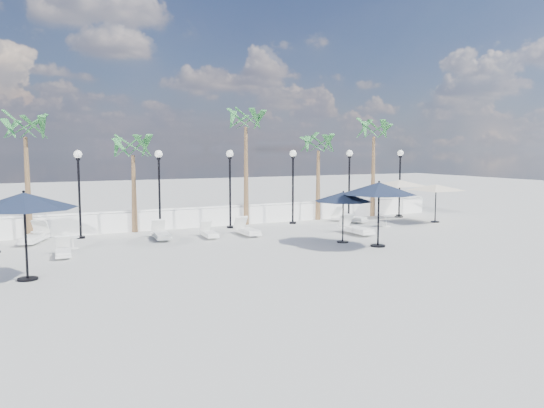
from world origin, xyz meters
name	(u,v)px	position (x,y,z in m)	size (l,w,h in m)	color
ground	(293,250)	(0.00, 0.00, 0.00)	(100.00, 100.00, 0.00)	#AAA9A4
balustrade	(223,216)	(0.00, 7.50, 0.47)	(26.00, 0.30, 1.01)	white
lamppost_1	(79,181)	(-7.00, 6.50, 2.49)	(0.36, 0.36, 3.84)	black
lamppost_2	(159,179)	(-3.50, 6.50, 2.49)	(0.36, 0.36, 3.84)	black
lamppost_3	(230,178)	(0.00, 6.50, 2.49)	(0.36, 0.36, 3.84)	black
lamppost_4	(293,176)	(3.50, 6.50, 2.49)	(0.36, 0.36, 3.84)	black
lamppost_5	(349,175)	(7.00, 6.50, 2.49)	(0.36, 0.36, 3.84)	black
lamppost_6	(400,173)	(10.50, 6.50, 2.49)	(0.36, 0.36, 3.84)	black
palm_0	(25,134)	(-9.00, 7.30, 4.53)	(2.60, 2.60, 5.50)	brown
palm_1	(133,152)	(-4.50, 7.30, 3.75)	(2.60, 2.60, 4.70)	brown
palm_2	(246,125)	(1.20, 7.30, 5.12)	(2.60, 2.60, 6.10)	brown
palm_3	(318,148)	(5.50, 7.30, 3.95)	(2.60, 2.60, 4.90)	brown
palm_4	(374,134)	(9.20, 7.30, 4.73)	(2.60, 2.60, 5.70)	brown
lounger_0	(63,251)	(-8.03, 2.60, 0.20)	(0.65, 1.66, 0.61)	silver
lounger_1	(34,237)	(-8.89, 6.12, 0.26)	(1.40, 2.17, 0.78)	silver
lounger_2	(209,233)	(-1.88, 4.28, 0.20)	(0.65, 1.65, 0.60)	silver
lounger_3	(161,234)	(-3.90, 4.75, 0.24)	(0.77, 1.93, 0.70)	silver
lounger_4	(356,229)	(4.46, 2.19, 0.26)	(0.71, 2.05, 0.76)	silver
lounger_5	(247,230)	(-0.13, 4.11, 0.24)	(0.66, 1.89, 0.70)	silver
lounger_6	(349,218)	(6.44, 5.66, 0.25)	(1.36, 2.08, 0.75)	silver
side_table_0	(37,236)	(-8.76, 6.20, 0.28)	(0.48, 0.48, 0.47)	silver
side_table_1	(73,242)	(-7.55, 4.06, 0.28)	(0.48, 0.48, 0.47)	silver
side_table_2	(386,220)	(7.24, 3.53, 0.34)	(0.58, 0.58, 0.56)	silver
parasol_navy_left	(24,201)	(-9.28, -0.62, 2.36)	(3.03, 3.03, 2.68)	black
parasol_navy_mid	(343,197)	(2.71, 0.63, 1.90)	(2.42, 2.42, 2.17)	black
parasol_navy_right	(379,189)	(3.46, -0.77, 2.32)	(2.94, 2.94, 2.64)	black
parasol_cream_sq_a	(436,185)	(10.59, 3.66, 2.01)	(4.41, 4.41, 2.17)	black
parasol_cream_sq_b	(400,180)	(10.25, 6.20, 2.12)	(4.57, 4.57, 2.29)	black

